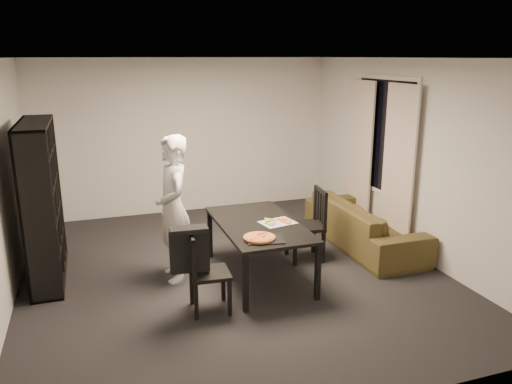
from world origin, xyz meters
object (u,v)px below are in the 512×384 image
object	(u,v)px
bookshelf	(42,202)
pepperoni_pizza	(259,237)
dining_table	(259,228)
person	(173,209)
baking_tray	(265,239)
sofa	(364,224)
chair_left	(202,267)
chair_right	(312,219)

from	to	relation	value
bookshelf	pepperoni_pizza	xyz separation A→B (m)	(2.25, -1.38, -0.23)
dining_table	pepperoni_pizza	bearing A→B (deg)	-108.36
person	baking_tray	distance (m)	1.22
baking_tray	pepperoni_pizza	bearing A→B (deg)	165.49
pepperoni_pizza	person	bearing A→B (deg)	133.22
dining_table	sofa	xyz separation A→B (m)	(1.76, 0.52, -0.31)
bookshelf	pepperoni_pizza	bearing A→B (deg)	-31.62
pepperoni_pizza	sofa	xyz separation A→B (m)	(1.94, 1.06, -0.40)
bookshelf	baking_tray	bearing A→B (deg)	-31.22
chair_left	person	distance (m)	1.00
chair_left	sofa	distance (m)	2.85
chair_left	dining_table	bearing A→B (deg)	-49.84
chair_left	sofa	xyz separation A→B (m)	(2.60, 1.13, -0.18)
bookshelf	chair_left	xyz separation A→B (m)	(1.58, -1.46, -0.45)
chair_right	bookshelf	bearing A→B (deg)	-93.04
dining_table	bookshelf	bearing A→B (deg)	160.82
dining_table	baking_tray	world-z (taller)	baking_tray
dining_table	baking_tray	distance (m)	0.57
chair_left	chair_right	xyz separation A→B (m)	(1.69, 0.93, 0.05)
chair_left	person	bearing A→B (deg)	11.62
bookshelf	baking_tray	size ratio (longest dim) A/B	4.75
chair_left	pepperoni_pizza	distance (m)	0.70
dining_table	chair_right	distance (m)	0.91
pepperoni_pizza	dining_table	bearing A→B (deg)	71.64
chair_left	baking_tray	size ratio (longest dim) A/B	2.19
pepperoni_pizza	bookshelf	bearing A→B (deg)	148.38
dining_table	baking_tray	xyz separation A→B (m)	(-0.12, -0.56, 0.07)
chair_left	sofa	bearing A→B (deg)	-62.42
bookshelf	chair_right	distance (m)	3.34
chair_right	sofa	xyz separation A→B (m)	(0.91, 0.20, -0.23)
dining_table	pepperoni_pizza	size ratio (longest dim) A/B	4.75
chair_right	baking_tray	distance (m)	1.31
chair_left	sofa	size ratio (longest dim) A/B	0.40
person	pepperoni_pizza	distance (m)	1.16
dining_table	chair_left	size ratio (longest dim) A/B	1.90
chair_left	baking_tray	bearing A→B (deg)	-81.23
person	baking_tray	world-z (taller)	person
dining_table	baking_tray	size ratio (longest dim) A/B	4.16
dining_table	chair_left	world-z (taller)	chair_left
baking_tray	sofa	size ratio (longest dim) A/B	0.18
baking_tray	pepperoni_pizza	world-z (taller)	pepperoni_pizza
bookshelf	sofa	bearing A→B (deg)	-4.45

